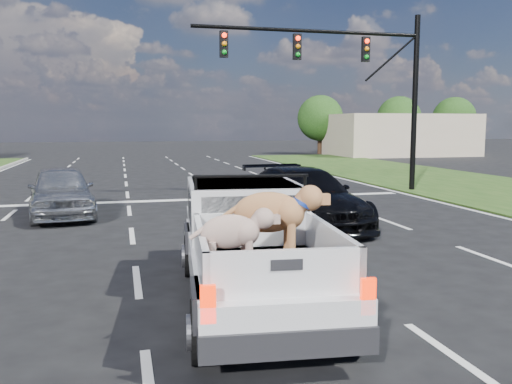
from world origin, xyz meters
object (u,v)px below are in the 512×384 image
black_coupe (303,197)px  traffic_signal (360,72)px  pickup_truck (251,243)px  silver_sedan (61,191)px

black_coupe → traffic_signal: bearing=50.1°
traffic_signal → pickup_truck: traffic_signal is taller
pickup_truck → black_coupe: 6.50m
pickup_truck → black_coupe: (2.85, 5.84, -0.16)m
traffic_signal → pickup_truck: size_ratio=1.70×
traffic_signal → black_coupe: 8.59m
pickup_truck → silver_sedan: (-3.61, 9.01, -0.17)m
black_coupe → silver_sedan: bearing=149.5°
black_coupe → pickup_truck: bearing=-120.4°
silver_sedan → black_coupe: black_coupe is taller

